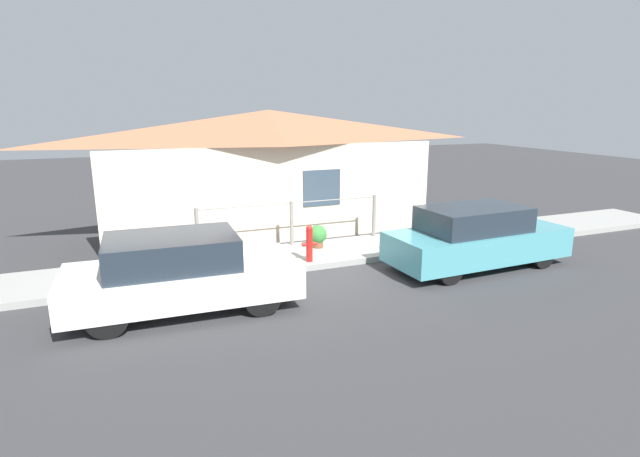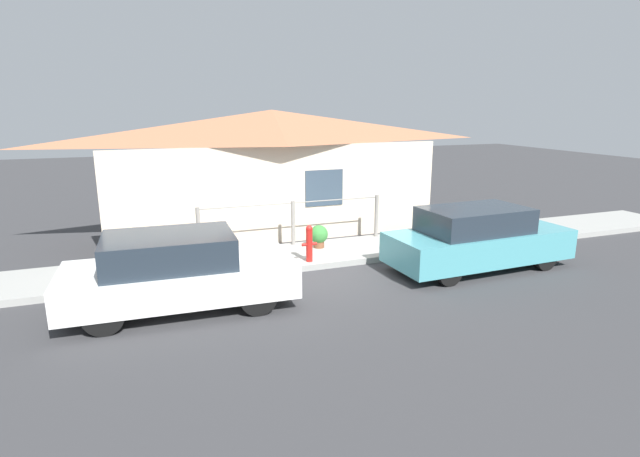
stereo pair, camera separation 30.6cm
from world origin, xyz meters
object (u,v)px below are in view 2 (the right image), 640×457
Objects in this scene: car_right at (477,239)px; fire_hydrant at (309,243)px; potted_plant_near_hydrant at (319,235)px; car_left at (177,271)px.

car_right is 3.86m from fire_hydrant.
potted_plant_near_hydrant is at bearing 58.90° from fire_hydrant.
car_left is 4.41m from potted_plant_near_hydrant.
car_right is 3.85m from potted_plant_near_hydrant.
car_right reaches higher than potted_plant_near_hydrant.
car_left is at bearing -146.58° from potted_plant_near_hydrant.
potted_plant_near_hydrant is (3.68, 2.43, -0.25)m from car_left.
fire_hydrant is at bearing 156.33° from car_right.
car_right is at bearing -21.52° from fire_hydrant.
fire_hydrant reaches higher than potted_plant_near_hydrant.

